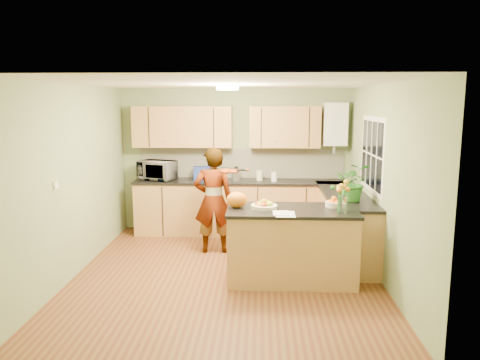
{
  "coord_description": "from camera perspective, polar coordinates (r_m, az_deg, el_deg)",
  "views": [
    {
      "loc": [
        0.44,
        -5.95,
        2.28
      ],
      "look_at": [
        0.16,
        0.5,
        1.19
      ],
      "focal_mm": 35.0,
      "sensor_mm": 36.0,
      "label": 1
    }
  ],
  "objects": [
    {
      "name": "blue_box",
      "position": [
        8.1,
        -4.68,
        0.83
      ],
      "size": [
        0.32,
        0.26,
        0.23
      ],
      "primitive_type": "cube",
      "rotation": [
        0.0,
        0.0,
        0.17
      ],
      "color": "navy",
      "rests_on": "back_counter"
    },
    {
      "name": "orange_bowl",
      "position": [
        6.14,
        11.39,
        -2.7
      ],
      "size": [
        0.22,
        0.22,
        0.13
      ],
      "color": "beige",
      "rests_on": "peninsula_island"
    },
    {
      "name": "microwave",
      "position": [
        8.21,
        -10.07,
        1.18
      ],
      "size": [
        0.69,
        0.57,
        0.33
      ],
      "primitive_type": "imported",
      "rotation": [
        0.0,
        0.0,
        -0.33
      ],
      "color": "white",
      "rests_on": "back_counter"
    },
    {
      "name": "orange_bag",
      "position": [
        5.97,
        -0.39,
        -2.42
      ],
      "size": [
        0.34,
        0.32,
        0.2
      ],
      "primitive_type": "ellipsoid",
      "rotation": [
        0.0,
        0.0,
        -0.42
      ],
      "color": "orange",
      "rests_on": "peninsula_island"
    },
    {
      "name": "floor",
      "position": [
        6.39,
        -1.63,
        -11.34
      ],
      "size": [
        4.5,
        4.5,
        0.0
      ],
      "primitive_type": "plane",
      "color": "brown",
      "rests_on": "ground"
    },
    {
      "name": "ceiling",
      "position": [
        5.97,
        -1.74,
        11.67
      ],
      "size": [
        4.0,
        4.5,
        0.02
      ],
      "primitive_type": "cube",
      "color": "white",
      "rests_on": "wall_back"
    },
    {
      "name": "violin",
      "position": [
        6.75,
        -1.8,
        1.11
      ],
      "size": [
        0.58,
        0.51,
        0.15
      ],
      "primitive_type": null,
      "rotation": [
        0.17,
        0.0,
        -0.61
      ],
      "color": "#4F1704",
      "rests_on": "violinist"
    },
    {
      "name": "splashback",
      "position": [
        8.27,
        0.13,
        2.06
      ],
      "size": [
        3.6,
        0.02,
        0.52
      ],
      "primitive_type": "cube",
      "color": "white",
      "rests_on": "back_counter"
    },
    {
      "name": "jar_white",
      "position": [
        7.94,
        4.2,
        0.4
      ],
      "size": [
        0.12,
        0.12,
        0.16
      ],
      "primitive_type": "cylinder",
      "rotation": [
        0.0,
        0.0,
        -0.19
      ],
      "color": "white",
      "rests_on": "back_counter"
    },
    {
      "name": "violinist",
      "position": [
        7.07,
        -3.27,
        -2.5
      ],
      "size": [
        0.62,
        0.44,
        1.61
      ],
      "primitive_type": "imported",
      "rotation": [
        0.0,
        0.0,
        3.25
      ],
      "color": "tan",
      "rests_on": "floor"
    },
    {
      "name": "window_right",
      "position": [
        6.78,
        15.77,
        3.02
      ],
      "size": [
        0.01,
        1.3,
        1.05
      ],
      "color": "white",
      "rests_on": "wall_right"
    },
    {
      "name": "light_switch",
      "position": [
        5.96,
        -21.54,
        -0.57
      ],
      "size": [
        0.02,
        0.09,
        0.09
      ],
      "primitive_type": "cube",
      "color": "white",
      "rests_on": "wall_left"
    },
    {
      "name": "wall_left",
      "position": [
        6.52,
        -19.51,
        -0.08
      ],
      "size": [
        0.02,
        4.5,
        2.5
      ],
      "primitive_type": "cube",
      "color": "gray",
      "rests_on": "floor"
    },
    {
      "name": "wall_back",
      "position": [
        8.28,
        -0.55,
        2.42
      ],
      "size": [
        4.0,
        0.02,
        2.5
      ],
      "primitive_type": "cube",
      "color": "gray",
      "rests_on": "floor"
    },
    {
      "name": "wall_front",
      "position": [
        3.87,
        -4.11,
        -5.89
      ],
      "size": [
        4.0,
        0.02,
        2.5
      ],
      "primitive_type": "cube",
      "color": "gray",
      "rests_on": "floor"
    },
    {
      "name": "flower_vase",
      "position": [
        5.78,
        12.45,
        -0.96
      ],
      "size": [
        0.25,
        0.25,
        0.46
      ],
      "rotation": [
        0.0,
        0.0,
        0.37
      ],
      "color": "silver",
      "rests_on": "peninsula_island"
    },
    {
      "name": "right_counter",
      "position": [
        7.15,
        12.63,
        -5.32
      ],
      "size": [
        0.62,
        2.24,
        0.94
      ],
      "color": "#B88B49",
      "rests_on": "floor"
    },
    {
      "name": "jar_cream",
      "position": [
        8.03,
        2.4,
        0.55
      ],
      "size": [
        0.11,
        0.11,
        0.17
      ],
      "primitive_type": "cylinder",
      "rotation": [
        0.0,
        0.0,
        -0.06
      ],
      "color": "beige",
      "rests_on": "back_counter"
    },
    {
      "name": "wall_right",
      "position": [
        6.24,
        16.96,
        -0.35
      ],
      "size": [
        0.02,
        4.5,
        2.5
      ],
      "primitive_type": "cube",
      "color": "gray",
      "rests_on": "floor"
    },
    {
      "name": "papers",
      "position": [
        5.65,
        5.53,
        -4.14
      ],
      "size": [
        0.23,
        0.32,
        0.01
      ],
      "primitive_type": "cube",
      "color": "white",
      "rests_on": "peninsula_island"
    },
    {
      "name": "peninsula_island",
      "position": [
        6.07,
        6.26,
        -7.83
      ],
      "size": [
        1.64,
        0.84,
        0.94
      ],
      "color": "#B88B49",
      "rests_on": "floor"
    },
    {
      "name": "fruit_dish",
      "position": [
        5.92,
        2.96,
        -3.05
      ],
      "size": [
        0.33,
        0.33,
        0.12
      ],
      "color": "beige",
      "rests_on": "peninsula_island"
    },
    {
      "name": "boiler",
      "position": [
        8.15,
        11.48,
        6.68
      ],
      "size": [
        0.4,
        0.3,
        0.86
      ],
      "color": "white",
      "rests_on": "wall_back"
    },
    {
      "name": "potted_plant",
      "position": [
        6.48,
        13.69,
        -0.26
      ],
      "size": [
        0.55,
        0.5,
        0.53
      ],
      "primitive_type": "imported",
      "rotation": [
        0.0,
        0.0,
        -0.2
      ],
      "color": "#2F7627",
      "rests_on": "right_counter"
    },
    {
      "name": "back_counter",
      "position": [
        8.11,
        0.05,
        -3.32
      ],
      "size": [
        3.64,
        0.62,
        0.94
      ],
      "color": "#B88B49",
      "rests_on": "floor"
    },
    {
      "name": "ceiling_lamp",
      "position": [
        6.27,
        -1.54,
        11.22
      ],
      "size": [
        0.3,
        0.3,
        0.07
      ],
      "color": "#FFEABF",
      "rests_on": "ceiling"
    },
    {
      "name": "kettle",
      "position": [
        7.98,
        -0.48,
        0.76
      ],
      "size": [
        0.16,
        0.16,
        0.29
      ],
      "rotation": [
        0.0,
        0.0,
        0.02
      ],
      "color": "#B6B6BA",
      "rests_on": "back_counter"
    },
    {
      "name": "upper_cabinets",
      "position": [
        8.07,
        -1.88,
        6.5
      ],
      "size": [
        3.2,
        0.34,
        0.7
      ],
      "color": "#B88B49",
      "rests_on": "wall_back"
    }
  ]
}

